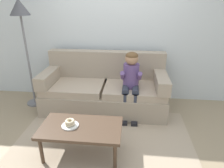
% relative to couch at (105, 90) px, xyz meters
% --- Properties ---
extents(ground, '(10.00, 10.00, 0.00)m').
position_rel_couch_xyz_m(ground, '(0.12, -0.85, -0.35)').
color(ground, '#9E896B').
extents(wall_back, '(8.00, 0.10, 2.80)m').
position_rel_couch_xyz_m(wall_back, '(0.12, 0.55, 1.05)').
color(wall_back, silver).
rests_on(wall_back, ground).
extents(area_rug, '(2.47, 2.00, 0.01)m').
position_rel_couch_xyz_m(area_rug, '(0.12, -1.10, -0.35)').
color(area_rug, tan).
rests_on(area_rug, ground).
extents(couch, '(2.13, 0.90, 1.00)m').
position_rel_couch_xyz_m(couch, '(0.00, 0.00, 0.00)').
color(couch, tan).
rests_on(couch, ground).
extents(coffee_table, '(1.00, 0.56, 0.42)m').
position_rel_couch_xyz_m(coffee_table, '(-0.13, -1.23, 0.02)').
color(coffee_table, '#4C3828').
rests_on(coffee_table, ground).
extents(person_child, '(0.34, 0.58, 1.10)m').
position_rel_couch_xyz_m(person_child, '(0.46, -0.21, 0.32)').
color(person_child, '#664C84').
rests_on(person_child, ground).
extents(plate, '(0.21, 0.21, 0.01)m').
position_rel_couch_xyz_m(plate, '(-0.26, -1.23, 0.07)').
color(plate, white).
rests_on(plate, coffee_table).
extents(donut, '(0.17, 0.17, 0.04)m').
position_rel_couch_xyz_m(donut, '(-0.26, -1.23, 0.10)').
color(donut, beige).
rests_on(donut, plate).
extents(donut_second, '(0.17, 0.17, 0.04)m').
position_rel_couch_xyz_m(donut_second, '(-0.26, -1.23, 0.13)').
color(donut_second, beige).
rests_on(donut_second, donut).
extents(toy_controller, '(0.23, 0.09, 0.05)m').
position_rel_couch_xyz_m(toy_controller, '(-0.41, -0.86, -0.33)').
color(toy_controller, red).
rests_on(toy_controller, ground).
extents(floor_lamp, '(0.33, 0.33, 1.88)m').
position_rel_couch_xyz_m(floor_lamp, '(-1.37, 0.02, 1.20)').
color(floor_lamp, slate).
rests_on(floor_lamp, ground).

